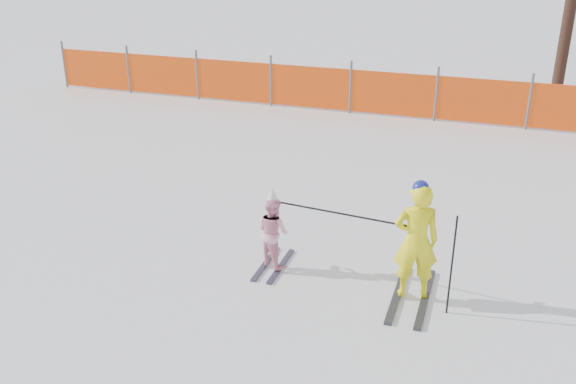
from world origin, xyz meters
name	(u,v)px	position (x,y,z in m)	size (l,w,h in m)	color
ground	(276,276)	(0.00, 0.00, 0.00)	(120.00, 120.00, 0.00)	white
adult	(416,242)	(1.76, 0.05, 0.78)	(0.62, 1.38, 1.57)	black
child	(273,231)	(-0.12, 0.24, 0.53)	(0.59, 0.95, 1.16)	black
ski_poles	(388,236)	(1.43, 0.02, 0.82)	(2.23, 0.40, 1.28)	black
safety_fence	(315,87)	(-1.74, 7.71, 0.56)	(14.30, 0.06, 1.25)	#595960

